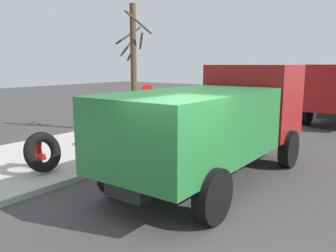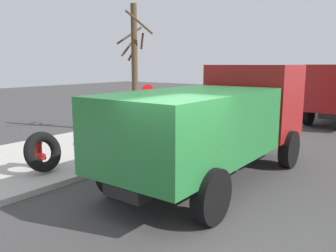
% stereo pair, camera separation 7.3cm
% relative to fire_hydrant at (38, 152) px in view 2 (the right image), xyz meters
% --- Properties ---
extents(ground_plane, '(80.00, 80.00, 0.00)m').
position_rel_fire_hydrant_xyz_m(ground_plane, '(-0.35, -5.50, -0.59)').
color(ground_plane, '#423F3F').
extents(sidewalk_curb, '(36.00, 5.00, 0.15)m').
position_rel_fire_hydrant_xyz_m(sidewalk_curb, '(-0.35, 1.00, -0.52)').
color(sidewalk_curb, '#BCB7AD').
rests_on(sidewalk_curb, ground).
extents(fire_hydrant, '(0.26, 0.59, 0.83)m').
position_rel_fire_hydrant_xyz_m(fire_hydrant, '(0.00, 0.00, 0.00)').
color(fire_hydrant, red).
rests_on(fire_hydrant, sidewalk_curb).
extents(loose_tire, '(1.13, 0.64, 1.13)m').
position_rel_fire_hydrant_xyz_m(loose_tire, '(-0.17, -0.50, 0.12)').
color(loose_tire, black).
rests_on(loose_tire, sidewalk_curb).
extents(stop_sign, '(0.76, 0.08, 2.22)m').
position_rel_fire_hydrant_xyz_m(stop_sign, '(3.46, -1.08, 1.10)').
color(stop_sign, gray).
rests_on(stop_sign, sidewalk_curb).
extents(dump_truck_green, '(7.02, 2.84, 3.00)m').
position_rel_fire_hydrant_xyz_m(dump_truck_green, '(2.64, -4.22, 1.02)').
color(dump_truck_green, '#237033').
rests_on(dump_truck_green, ground).
extents(bare_tree, '(1.64, 1.66, 5.40)m').
position_rel_fire_hydrant_xyz_m(bare_tree, '(6.04, 1.82, 2.41)').
color(bare_tree, '#4C3823').
rests_on(bare_tree, sidewalk_curb).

